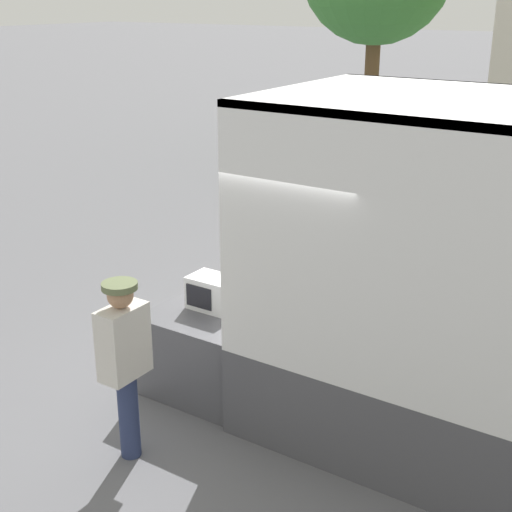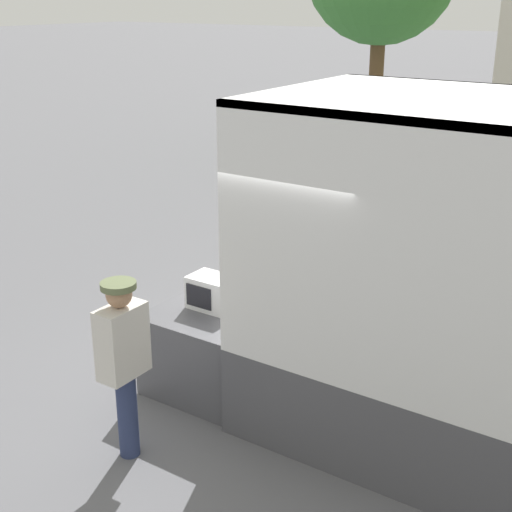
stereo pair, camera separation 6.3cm
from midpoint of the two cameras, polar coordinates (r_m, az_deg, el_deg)
name	(u,v)px [view 2 (the right image)]	position (r m, az deg, el deg)	size (l,w,h in m)	color
ground_plane	(287,379)	(7.74, 2.74, -9.84)	(160.00, 160.00, 0.00)	slate
tailgate_deck	(243,330)	(7.81, -0.78, -5.94)	(1.13, 2.21, 0.86)	#4C4C51
microwave	(213,292)	(7.24, -3.23, -2.92)	(0.48, 0.35, 0.34)	white
portable_generator	(284,259)	(7.92, 2.46, -0.25)	(0.58, 0.53, 0.65)	black
worker_person	(123,353)	(6.19, -10.30, -7.62)	(0.30, 0.44, 1.66)	navy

